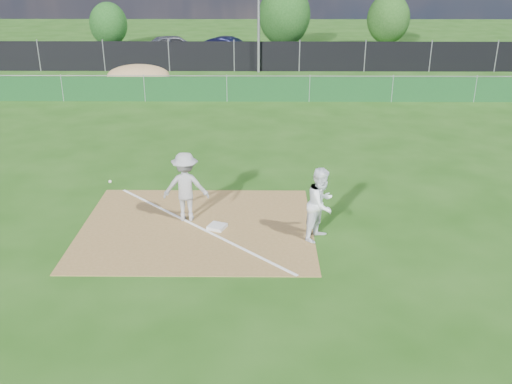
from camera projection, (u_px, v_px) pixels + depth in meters
ground at (220, 130)px, 23.19m from camera, size 90.00×90.00×0.00m
infield_dirt at (197, 227)px, 14.87m from camera, size 6.00×5.00×0.02m
foul_line at (197, 226)px, 14.86m from camera, size 5.01×5.01×0.01m
green_fence at (227, 89)px, 27.58m from camera, size 44.00×0.05×1.20m
dirt_mound at (138, 76)px, 30.86m from camera, size 3.38×2.60×1.17m
black_fence at (234, 56)px, 34.86m from camera, size 46.00×0.04×1.80m
parking_lot at (237, 58)px, 39.82m from camera, size 46.00×9.00×0.01m
light_pole at (259, 4)px, 33.39m from camera, size 0.16×0.16×8.00m
first_base at (217, 227)px, 14.75m from camera, size 0.55×0.55×0.09m
play_at_first at (186, 187)px, 14.93m from camera, size 2.60×0.72×1.87m
runner at (321, 204)px, 13.95m from camera, size 1.09×1.14×1.86m
car_left at (175, 46)px, 39.30m from camera, size 5.10×3.16×1.62m
car_mid at (229, 48)px, 39.22m from camera, size 4.62×2.97×1.44m
car_right at (284, 52)px, 38.43m from camera, size 4.36×2.26×1.21m
tree_left at (108, 24)px, 43.86m from camera, size 2.86×2.86×3.40m
tree_mid at (284, 15)px, 43.56m from camera, size 3.95×3.95×4.69m
tree_right at (388, 19)px, 44.83m from camera, size 3.33×3.33×3.95m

